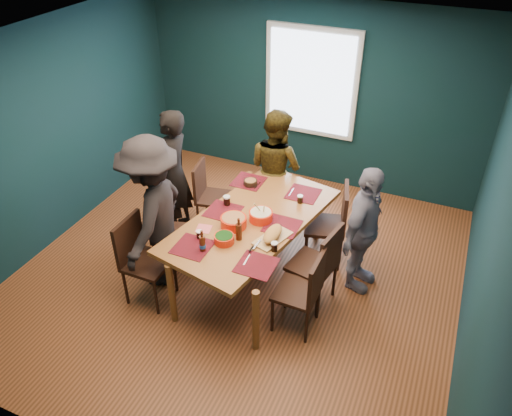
{
  "coord_description": "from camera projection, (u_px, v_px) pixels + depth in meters",
  "views": [
    {
      "loc": [
        1.98,
        -4.07,
        4.05
      ],
      "look_at": [
        0.18,
        0.09,
        0.95
      ],
      "focal_mm": 35.0,
      "sensor_mm": 36.0,
      "label": 1
    }
  ],
  "objects": [
    {
      "name": "person_right",
      "position": [
        363.0,
        231.0,
        5.44
      ],
      "size": [
        0.53,
        0.96,
        1.54
      ],
      "primitive_type": "imported",
      "rotation": [
        0.0,
        0.0,
        1.4
      ],
      "color": "silver",
      "rests_on": "floor"
    },
    {
      "name": "chair_right_near",
      "position": [
        306.0,
        288.0,
        5.0
      ],
      "size": [
        0.44,
        0.44,
        0.96
      ],
      "rotation": [
        0.0,
        0.0,
        -0.02
      ],
      "color": "black",
      "rests_on": "floor"
    },
    {
      "name": "beer_bottle_b",
      "position": [
        239.0,
        231.0,
        5.18
      ],
      "size": [
        0.07,
        0.07,
        0.26
      ],
      "color": "#41180B",
      "rests_on": "dining_table"
    },
    {
      "name": "room",
      "position": [
        247.0,
        164.0,
        5.45
      ],
      "size": [
        5.01,
        5.01,
        2.71
      ],
      "color": "#9C512D",
      "rests_on": "ground"
    },
    {
      "name": "chair_right_mid",
      "position": [
        320.0,
        261.0,
        5.3
      ],
      "size": [
        0.54,
        0.54,
        1.01
      ],
      "rotation": [
        0.0,
        0.0,
        -0.19
      ],
      "color": "black",
      "rests_on": "floor"
    },
    {
      "name": "small_bowl",
      "position": [
        250.0,
        182.0,
        6.1
      ],
      "size": [
        0.17,
        0.17,
        0.07
      ],
      "color": "black",
      "rests_on": "dining_table"
    },
    {
      "name": "chair_left_far",
      "position": [
        208.0,
        191.0,
        6.52
      ],
      "size": [
        0.49,
        0.49,
        0.94
      ],
      "rotation": [
        0.0,
        0.0,
        0.18
      ],
      "color": "black",
      "rests_on": "floor"
    },
    {
      "name": "napkin_c",
      "position": [
        253.0,
        264.0,
        4.9
      ],
      "size": [
        0.14,
        0.14,
        0.0
      ],
      "primitive_type": "cube",
      "rotation": [
        0.0,
        0.0,
        0.04
      ],
      "color": "#E46067",
      "rests_on": "dining_table"
    },
    {
      "name": "chair_left_mid",
      "position": [
        172.0,
        227.0,
        5.9
      ],
      "size": [
        0.51,
        0.51,
        0.91
      ],
      "rotation": [
        0.0,
        0.0,
        0.28
      ],
      "color": "black",
      "rests_on": "floor"
    },
    {
      "name": "chair_left_near",
      "position": [
        139.0,
        254.0,
        5.39
      ],
      "size": [
        0.46,
        0.46,
        1.02
      ],
      "rotation": [
        0.0,
        0.0,
        -0.01
      ],
      "color": "black",
      "rests_on": "floor"
    },
    {
      "name": "cola_glass_d",
      "position": [
        227.0,
        200.0,
        5.73
      ],
      "size": [
        0.08,
        0.08,
        0.11
      ],
      "color": "black",
      "rests_on": "dining_table"
    },
    {
      "name": "napkin_b",
      "position": [
        204.0,
        229.0,
        5.38
      ],
      "size": [
        0.18,
        0.18,
        0.0
      ],
      "primitive_type": "cube",
      "rotation": [
        0.0,
        0.0,
        0.19
      ],
      "color": "#E46067",
      "rests_on": "dining_table"
    },
    {
      "name": "cola_glass_a",
      "position": [
        199.0,
        234.0,
        5.22
      ],
      "size": [
        0.07,
        0.07,
        0.09
      ],
      "color": "black",
      "rests_on": "dining_table"
    },
    {
      "name": "person_back",
      "position": [
        276.0,
        168.0,
        6.51
      ],
      "size": [
        0.96,
        0.86,
        1.61
      ],
      "primitive_type": "imported",
      "rotation": [
        0.0,
        0.0,
        2.76
      ],
      "color": "black",
      "rests_on": "floor"
    },
    {
      "name": "cola_glass_c",
      "position": [
        300.0,
        199.0,
        5.78
      ],
      "size": [
        0.07,
        0.07,
        0.09
      ],
      "color": "black",
      "rests_on": "dining_table"
    },
    {
      "name": "bowl_herbs",
      "position": [
        224.0,
        239.0,
        5.16
      ],
      "size": [
        0.21,
        0.21,
        0.09
      ],
      "color": "red",
      "rests_on": "dining_table"
    },
    {
      "name": "person_far_left",
      "position": [
        173.0,
        175.0,
        6.26
      ],
      "size": [
        0.44,
        0.64,
        1.72
      ],
      "primitive_type": "imported",
      "rotation": [
        0.0,
        0.0,
        4.76
      ],
      "color": "black",
      "rests_on": "floor"
    },
    {
      "name": "bowl_dumpling",
      "position": [
        261.0,
        215.0,
        5.49
      ],
      "size": [
        0.26,
        0.26,
        0.25
      ],
      "color": "red",
      "rests_on": "dining_table"
    },
    {
      "name": "napkin_a",
      "position": [
        285.0,
        221.0,
        5.49
      ],
      "size": [
        0.17,
        0.17,
        0.0
      ],
      "primitive_type": "cube",
      "rotation": [
        0.0,
        0.0,
        0.5
      ],
      "color": "#E46067",
      "rests_on": "dining_table"
    },
    {
      "name": "beer_bottle_a",
      "position": [
        202.0,
        243.0,
        5.03
      ],
      "size": [
        0.07,
        0.07,
        0.25
      ],
      "color": "#41180B",
      "rests_on": "dining_table"
    },
    {
      "name": "cutting_board",
      "position": [
        273.0,
        235.0,
        5.2
      ],
      "size": [
        0.35,
        0.56,
        0.12
      ],
      "rotation": [
        0.0,
        0.0,
        -0.32
      ],
      "color": "tan",
      "rests_on": "dining_table"
    },
    {
      "name": "cola_glass_b",
      "position": [
        274.0,
        246.0,
        5.05
      ],
      "size": [
        0.07,
        0.07,
        0.1
      ],
      "color": "black",
      "rests_on": "dining_table"
    },
    {
      "name": "person_near_left",
      "position": [
        153.0,
        214.0,
        5.46
      ],
      "size": [
        0.88,
        1.28,
        1.83
      ],
      "primitive_type": "imported",
      "rotation": [
        0.0,
        0.0,
        4.89
      ],
      "color": "black",
      "rests_on": "floor"
    },
    {
      "name": "chair_right_far",
      "position": [
        334.0,
        219.0,
        5.9
      ],
      "size": [
        0.57,
        0.57,
        1.04
      ],
      "rotation": [
        0.0,
        0.0,
        0.26
      ],
      "color": "black",
      "rests_on": "floor"
    },
    {
      "name": "dining_table",
      "position": [
        252.0,
        224.0,
        5.58
      ],
      "size": [
        1.51,
        2.35,
        0.82
      ],
      "rotation": [
        0.0,
        0.0,
        -0.21
      ],
      "color": "brown",
      "rests_on": "floor"
    },
    {
      "name": "bowl_salad",
      "position": [
        234.0,
        221.0,
        5.39
      ],
      "size": [
        0.29,
        0.29,
        0.12
      ],
      "color": "red",
      "rests_on": "dining_table"
    }
  ]
}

